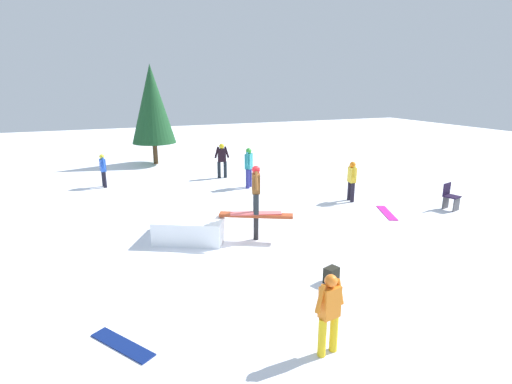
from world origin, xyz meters
TOP-DOWN VIEW (x-y plane):
  - ground_plane at (0.00, 0.00)m, footprint 60.00×60.00m
  - rail_feature at (0.00, 0.00)m, footprint 1.87×1.16m
  - snow_kicker_ramp at (-1.55, 0.82)m, footprint 2.29×2.17m
  - main_rider_on_rail at (0.00, 0.00)m, footprint 1.38×0.72m
  - bystander_yellow at (4.52, 2.08)m, footprint 0.24×0.60m
  - bystander_orange at (-0.75, -4.77)m, footprint 0.57×0.24m
  - bystander_blue at (-3.56, 7.54)m, footprint 0.24×0.57m
  - bystander_teal at (1.84, 5.25)m, footprint 0.50×0.56m
  - bystander_black at (1.37, 7.29)m, footprint 0.66×0.29m
  - loose_snowboard_navy at (-3.71, -3.36)m, footprint 0.94×1.22m
  - loose_snowboard_magenta at (4.79, 0.46)m, footprint 0.85×1.48m
  - folding_chair at (6.98, 0.00)m, footprint 0.54×0.54m
  - backpack_on_snow at (0.56, -2.83)m, footprint 0.36×0.31m
  - pine_tree_near at (-0.88, 11.64)m, footprint 2.20×2.20m

SIDE VIEW (x-z plane):
  - ground_plane at x=0.00m, z-range 0.00..0.00m
  - loose_snowboard_navy at x=-3.71m, z-range 0.00..0.02m
  - loose_snowboard_magenta at x=4.79m, z-range 0.00..0.02m
  - backpack_on_snow at x=0.56m, z-range 0.00..0.34m
  - snow_kicker_ramp at x=-1.55m, z-range 0.00..0.61m
  - folding_chair at x=6.98m, z-range -0.03..0.85m
  - rail_feature at x=0.00m, z-range 0.24..0.97m
  - bystander_orange at x=-0.75m, z-range 0.08..1.43m
  - bystander_blue at x=-3.56m, z-range 0.08..1.43m
  - bystander_yellow at x=4.52m, z-range 0.09..1.52m
  - bystander_black at x=1.37m, z-range 0.09..1.62m
  - bystander_teal at x=1.84m, z-range 0.10..1.71m
  - main_rider_on_rail at x=0.00m, z-range 0.72..2.03m
  - pine_tree_near at x=-0.88m, z-range 0.54..5.55m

